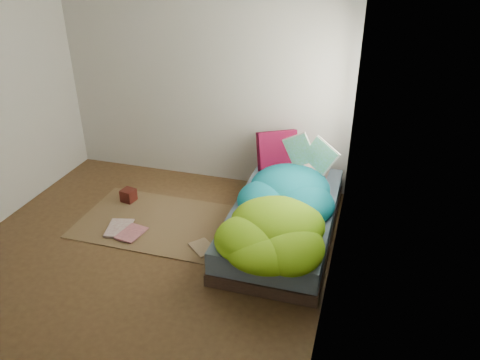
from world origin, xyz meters
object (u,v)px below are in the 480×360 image
Objects in this scene: wooden_box at (128,195)px; floor_book_b at (123,231)px; pillow_magenta at (277,151)px; open_book at (310,144)px; bed at (283,220)px; floor_book_a at (108,228)px.

wooden_box is 0.47× the size of floor_book_b.
open_book is (0.41, -0.34, 0.27)m from pillow_magenta.
floor_book_b is (-1.76, -0.92, -0.81)m from open_book.
bed reaches higher than floor_book_a.
floor_book_a is at bearing -165.88° from bed.
pillow_magenta is at bearing 107.54° from bed.
wooden_box is 0.60m from floor_book_a.
bed is 5.98× the size of floor_book_a.
floor_book_b is (-1.60, -0.45, -0.14)m from bed.
floor_book_a is at bearing -136.34° from open_book.
pillow_magenta is at bearing 52.59° from floor_book_b.
open_book reaches higher than floor_book_a.
pillow_magenta is 1.92m from floor_book_b.
floor_book_a is at bearing -83.09° from wooden_box.
floor_book_a is 0.18m from floor_book_b.
bed reaches higher than floor_book_b.
pillow_magenta is 1.79m from wooden_box.
wooden_box is 0.65m from floor_book_b.
pillow_magenta is 2.05m from floor_book_a.
bed is 0.83m from open_book.
pillow_magenta is 0.88× the size of open_book.
wooden_box is at bearing 173.17° from pillow_magenta.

